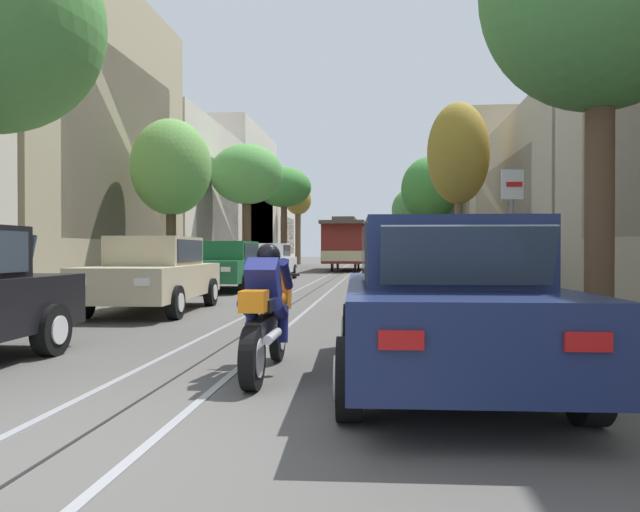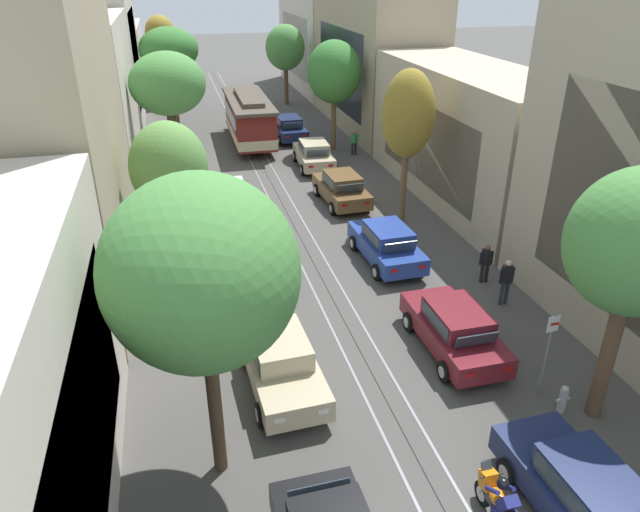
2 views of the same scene
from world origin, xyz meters
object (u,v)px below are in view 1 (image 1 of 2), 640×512
object	(u,v)px
pedestrian_on_left_pavement	(522,266)
parked_car_navy_sixth_right	(389,258)
parked_car_white_fourth_left	(270,261)
street_tree_kerb_left_second	(171,168)
parked_car_green_mid_left	(228,265)
street_tree_kerb_right_second	(458,154)
street_sign_post	(512,228)
parked_car_brown_fourth_right	(398,262)
parked_car_blue_mid_right	(404,266)
parked_car_maroon_second_right	(414,274)
street_tree_kerb_left_mid	(247,175)
street_tree_kerb_left_fourth	(284,188)
parked_car_navy_near_right	(441,301)
street_tree_kerb_right_fourth	(411,211)
fire_hydrant	(537,309)
pedestrian_on_right_pavement	(534,263)
parked_car_beige_second_left	(154,274)
cable_car_trolley	(346,244)
parked_car_beige_fifth_right	(395,259)
motorcycle_with_rider	(267,312)
street_tree_kerb_left_far	(298,202)
pedestrian_crossing_far	(449,257)
street_tree_kerb_right_mid	(430,190)

from	to	relation	value
pedestrian_on_left_pavement	parked_car_navy_sixth_right	bearing A→B (deg)	98.34
parked_car_white_fourth_left	street_tree_kerb_left_second	distance (m)	6.60
parked_car_green_mid_left	street_tree_kerb_right_second	world-z (taller)	street_tree_kerb_right_second
street_sign_post	street_tree_kerb_left_second	bearing A→B (deg)	133.29
parked_car_brown_fourth_right	parked_car_blue_mid_right	bearing A→B (deg)	-90.40
parked_car_maroon_second_right	street_tree_kerb_left_mid	size ratio (longest dim) A/B	0.63
pedestrian_on_left_pavement	street_tree_kerb_left_second	bearing A→B (deg)	161.30
street_tree_kerb_left_fourth	street_sign_post	bearing A→B (deg)	-74.01
parked_car_green_mid_left	street_tree_kerb_left_fourth	distance (m)	22.78
parked_car_navy_near_right	street_tree_kerb_left_second	distance (m)	16.25
parked_car_green_mid_left	street_tree_kerb_right_second	distance (m)	9.70
street_tree_kerb_right_fourth	fire_hydrant	world-z (taller)	street_tree_kerb_right_fourth
fire_hydrant	parked_car_navy_sixth_right	bearing A→B (deg)	93.38
parked_car_navy_near_right	pedestrian_on_left_pavement	bearing A→B (deg)	72.36
parked_car_white_fourth_left	street_sign_post	bearing A→B (deg)	-65.50
pedestrian_on_right_pavement	parked_car_beige_second_left	bearing A→B (deg)	-163.79
cable_car_trolley	pedestrian_on_left_pavement	distance (m)	21.67
parked_car_white_fourth_left	street_tree_kerb_right_fourth	bearing A→B (deg)	72.68
parked_car_white_fourth_left	street_tree_kerb_left_mid	world-z (taller)	street_tree_kerb_left_mid
pedestrian_on_right_pavement	fire_hydrant	xyz separation A→B (m)	(-1.36, -5.35, -0.56)
street_tree_kerb_right_fourth	parked_car_beige_fifth_right	bearing A→B (deg)	-96.05
street_sign_post	parked_car_beige_second_left	bearing A→B (deg)	162.49
parked_car_blue_mid_right	parked_car_brown_fourth_right	xyz separation A→B (m)	(0.05, 6.61, 0.00)
motorcycle_with_rider	street_sign_post	world-z (taller)	street_sign_post
street_tree_kerb_left_far	pedestrian_crossing_far	distance (m)	21.98
street_tree_kerb_left_fourth	pedestrian_crossing_far	xyz separation A→B (m)	(10.64, -7.62, -4.80)
parked_car_green_mid_left	motorcycle_with_rider	world-z (taller)	parked_car_green_mid_left
street_tree_kerb_left_fourth	pedestrian_on_right_pavement	size ratio (longest dim) A/B	4.15
street_tree_kerb_left_second	fire_hydrant	size ratio (longest dim) A/B	7.00
parked_car_white_fourth_left	street_sign_post	xyz separation A→B (m)	(6.86, -15.05, 0.85)
pedestrian_on_left_pavement	parked_car_beige_fifth_right	bearing A→B (deg)	101.06
parked_car_green_mid_left	parked_car_maroon_second_right	bearing A→B (deg)	-47.77
street_tree_kerb_left_mid	parked_car_green_mid_left	bearing A→B (deg)	-79.72
pedestrian_on_right_pavement	street_tree_kerb_right_mid	bearing A→B (deg)	92.03
parked_car_beige_fifth_right	parked_car_navy_near_right	bearing A→B (deg)	-90.59
street_tree_kerb_right_second	fire_hydrant	xyz separation A→B (m)	(-0.66, -13.35, -4.49)
parked_car_beige_fifth_right	street_tree_kerb_left_fourth	distance (m)	13.11
street_sign_post	street_tree_kerb_right_second	bearing A→B (deg)	86.13
street_tree_kerb_left_mid	cable_car_trolley	distance (m)	9.00
street_tree_kerb_right_second	parked_car_brown_fourth_right	bearing A→B (deg)	128.44
street_tree_kerb_right_mid	street_tree_kerb_right_fourth	xyz separation A→B (m)	(-0.25, 14.32, -0.25)
parked_car_navy_near_right	street_sign_post	size ratio (longest dim) A/B	1.66
parked_car_beige_fifth_right	motorcycle_with_rider	xyz separation A→B (m)	(-2.03, -24.93, -0.15)
parked_car_beige_fifth_right	parked_car_navy_sixth_right	bearing A→B (deg)	91.87
parked_car_white_fourth_left	cable_car_trolley	bearing A→B (deg)	77.51
street_tree_kerb_left_far	street_tree_kerb_right_mid	world-z (taller)	street_tree_kerb_left_far
parked_car_navy_sixth_right	street_tree_kerb_right_mid	size ratio (longest dim) A/B	0.65
parked_car_navy_sixth_right	street_tree_kerb_right_fourth	xyz separation A→B (m)	(2.08, 11.20, 3.80)
street_tree_kerb_left_mid	street_tree_kerb_right_fourth	distance (m)	20.91
parked_car_beige_second_left	pedestrian_crossing_far	world-z (taller)	parked_car_beige_second_left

